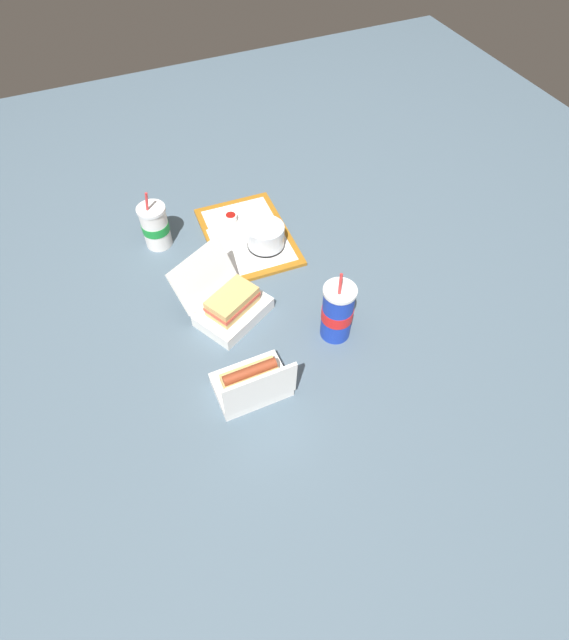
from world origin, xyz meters
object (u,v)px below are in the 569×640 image
at_px(ketchup_cup, 231,218).
at_px(plastic_fork, 261,230).
at_px(food_tray, 248,236).
at_px(cake_container, 266,237).
at_px(soda_cup_front, 337,312).
at_px(soda_cup_left, 155,226).
at_px(clamshell_hotdog_right, 252,383).
at_px(clamshell_sandwich_back, 230,305).

height_order(ketchup_cup, plastic_fork, ketchup_cup).
bearing_deg(plastic_fork, food_tray, -113.15).
height_order(cake_container, soda_cup_front, soda_cup_front).
distance_m(food_tray, soda_cup_left, 0.29).
height_order(clamshell_hotdog_right, soda_cup_front, soda_cup_front).
xyz_separation_m(ketchup_cup, soda_cup_front, (0.54, 0.11, 0.06)).
relative_size(cake_container, clamshell_sandwich_back, 0.44).
relative_size(food_tray, cake_container, 3.20).
distance_m(cake_container, ketchup_cup, 0.17).
bearing_deg(soda_cup_front, plastic_fork, -175.40).
distance_m(cake_container, clamshell_hotdog_right, 0.52).
relative_size(cake_container, soda_cup_front, 0.50).
xyz_separation_m(food_tray, plastic_fork, (-0.00, 0.05, 0.01)).
relative_size(plastic_fork, clamshell_hotdog_right, 0.61).
relative_size(plastic_fork, soda_cup_left, 0.54).
xyz_separation_m(food_tray, clamshell_hotdog_right, (0.54, -0.19, 0.03)).
distance_m(cake_container, soda_cup_front, 0.39).
height_order(ketchup_cup, clamshell_sandwich_back, clamshell_sandwich_back).
height_order(cake_container, ketchup_cup, cake_container).
height_order(food_tray, cake_container, cake_container).
distance_m(plastic_fork, clamshell_hotdog_right, 0.59).
height_order(plastic_fork, clamshell_hotdog_right, clamshell_hotdog_right).
bearing_deg(food_tray, clamshell_hotdog_right, -19.78).
bearing_deg(soda_cup_front, food_tray, -169.77).
height_order(soda_cup_left, soda_cup_front, soda_cup_front).
xyz_separation_m(food_tray, cake_container, (0.07, 0.04, 0.04)).
bearing_deg(clamshell_hotdog_right, plastic_fork, 156.05).
bearing_deg(plastic_fork, cake_container, -31.21).
xyz_separation_m(soda_cup_left, soda_cup_front, (0.54, 0.35, 0.02)).
xyz_separation_m(ketchup_cup, soda_cup_left, (-0.00, -0.24, 0.05)).
bearing_deg(clamshell_hotdog_right, ketchup_cup, 164.92).
distance_m(clamshell_sandwich_back, soda_cup_front, 0.30).
bearing_deg(soda_cup_left, soda_cup_front, 32.84).
relative_size(clamshell_sandwich_back, soda_cup_front, 1.14).
bearing_deg(food_tray, cake_container, 27.80).
relative_size(food_tray, soda_cup_left, 1.87).
height_order(cake_container, clamshell_sandwich_back, clamshell_sandwich_back).
distance_m(clamshell_hotdog_right, soda_cup_front, 0.29).
distance_m(cake_container, plastic_fork, 0.08).
relative_size(food_tray, clamshell_hotdog_right, 2.10).
relative_size(food_tray, ketchup_cup, 9.52).
bearing_deg(food_tray, plastic_fork, 90.24).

